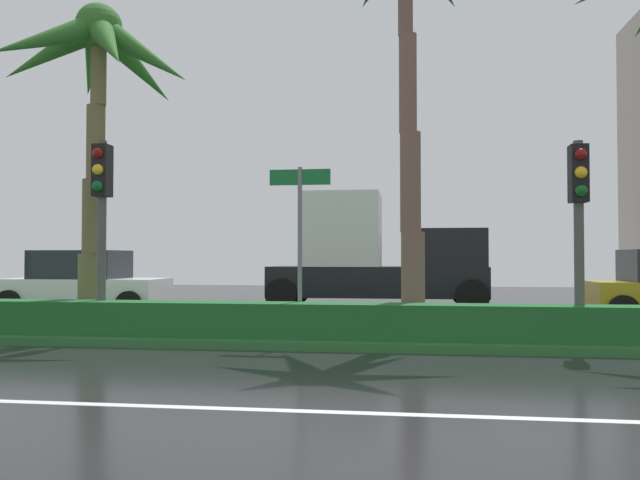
{
  "coord_description": "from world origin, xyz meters",
  "views": [
    {
      "loc": [
        0.36,
        -4.42,
        1.54
      ],
      "look_at": [
        -1.96,
        12.45,
        1.99
      ],
      "focal_mm": 36.32,
      "sensor_mm": 36.0,
      "label": 1
    }
  ],
  "objects_px": {
    "street_name_sign": "(300,227)",
    "car_in_traffic_leading": "(84,283)",
    "traffic_signal_median_right": "(579,203)",
    "traffic_signal_median_left": "(102,200)",
    "box_truck_lead": "(375,257)",
    "palm_tree_mid_left": "(96,73)"
  },
  "relations": [
    {
      "from": "box_truck_lead",
      "to": "traffic_signal_median_left",
      "type": "bearing_deg",
      "value": -118.62
    },
    {
      "from": "palm_tree_mid_left",
      "to": "car_in_traffic_leading",
      "type": "relative_size",
      "value": 1.49
    },
    {
      "from": "traffic_signal_median_right",
      "to": "street_name_sign",
      "type": "xyz_separation_m",
      "value": [
        -4.72,
        0.18,
        -0.36
      ]
    },
    {
      "from": "traffic_signal_median_left",
      "to": "car_in_traffic_leading",
      "type": "xyz_separation_m",
      "value": [
        -3.16,
        5.36,
        -1.76
      ]
    },
    {
      "from": "palm_tree_mid_left",
      "to": "car_in_traffic_leading",
      "type": "distance_m",
      "value": 6.87
    },
    {
      "from": "box_truck_lead",
      "to": "car_in_traffic_leading",
      "type": "bearing_deg",
      "value": -158.85
    },
    {
      "from": "palm_tree_mid_left",
      "to": "traffic_signal_median_left",
      "type": "bearing_deg",
      "value": -56.15
    },
    {
      "from": "traffic_signal_median_left",
      "to": "box_truck_lead",
      "type": "xyz_separation_m",
      "value": [
        4.56,
        8.35,
        -1.03
      ]
    },
    {
      "from": "palm_tree_mid_left",
      "to": "traffic_signal_median_right",
      "type": "xyz_separation_m",
      "value": [
        8.89,
        -0.75,
        -2.73
      ]
    },
    {
      "from": "traffic_signal_median_right",
      "to": "street_name_sign",
      "type": "height_order",
      "value": "traffic_signal_median_right"
    },
    {
      "from": "traffic_signal_median_right",
      "to": "street_name_sign",
      "type": "distance_m",
      "value": 4.74
    },
    {
      "from": "traffic_signal_median_left",
      "to": "car_in_traffic_leading",
      "type": "relative_size",
      "value": 0.82
    },
    {
      "from": "traffic_signal_median_right",
      "to": "box_truck_lead",
      "type": "xyz_separation_m",
      "value": [
        -3.82,
        8.34,
        -0.89
      ]
    },
    {
      "from": "traffic_signal_median_left",
      "to": "street_name_sign",
      "type": "distance_m",
      "value": 3.7
    },
    {
      "from": "palm_tree_mid_left",
      "to": "street_name_sign",
      "type": "height_order",
      "value": "palm_tree_mid_left"
    },
    {
      "from": "street_name_sign",
      "to": "box_truck_lead",
      "type": "xyz_separation_m",
      "value": [
        0.9,
        8.16,
        -0.53
      ]
    },
    {
      "from": "traffic_signal_median_left",
      "to": "box_truck_lead",
      "type": "height_order",
      "value": "traffic_signal_median_left"
    },
    {
      "from": "street_name_sign",
      "to": "car_in_traffic_leading",
      "type": "distance_m",
      "value": 8.65
    },
    {
      "from": "street_name_sign",
      "to": "traffic_signal_median_left",
      "type": "bearing_deg",
      "value": -176.98
    },
    {
      "from": "car_in_traffic_leading",
      "to": "street_name_sign",
      "type": "bearing_deg",
      "value": -37.17
    },
    {
      "from": "car_in_traffic_leading",
      "to": "box_truck_lead",
      "type": "xyz_separation_m",
      "value": [
        7.72,
        2.99,
        0.72
      ]
    },
    {
      "from": "box_truck_lead",
      "to": "palm_tree_mid_left",
      "type": "bearing_deg",
      "value": -123.7
    }
  ]
}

